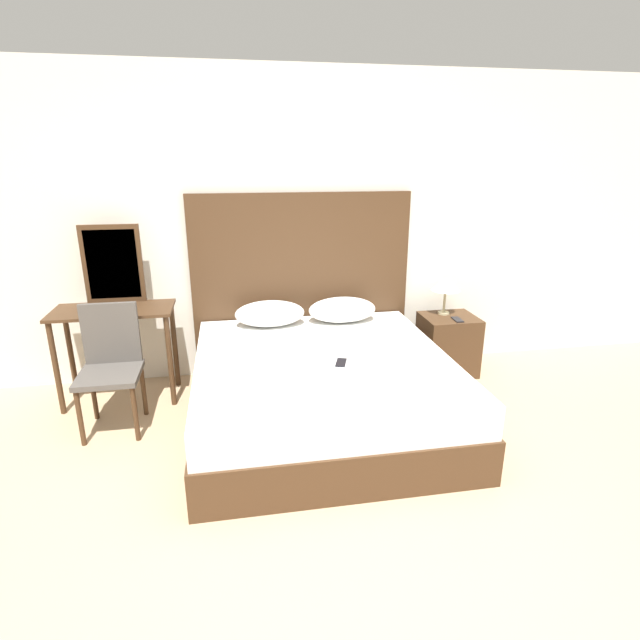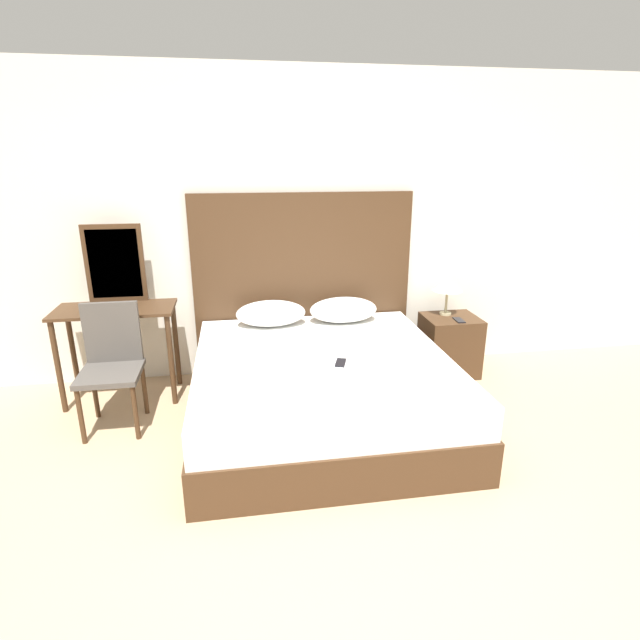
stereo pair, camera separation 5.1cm
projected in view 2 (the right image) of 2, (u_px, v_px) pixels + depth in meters
name	position (u px, v px, depth m)	size (l,w,h in m)	color
ground_plane	(373.00, 580.00, 2.43)	(16.00, 16.00, 0.00)	tan
wall_back	(301.00, 228.00, 4.50)	(10.00, 0.06, 2.70)	silver
bed	(322.00, 389.00, 3.81)	(1.90, 2.00, 0.55)	#422B19
headboard	(304.00, 285.00, 4.60)	(1.99, 0.05, 1.67)	#422B19
pillow_left	(271.00, 313.00, 4.36)	(0.61, 0.35, 0.22)	white
pillow_right	(343.00, 310.00, 4.47)	(0.61, 0.35, 0.22)	white
phone_on_bed	(341.00, 363.00, 3.59)	(0.11, 0.16, 0.01)	black
nightstand	(449.00, 345.00, 4.69)	(0.49, 0.44, 0.55)	#422B19
table_lamp	(448.00, 285.00, 4.59)	(0.27, 0.27, 0.35)	tan
phone_on_nightstand	(459.00, 320.00, 4.50)	(0.08, 0.15, 0.01)	black
vanity_desk	(117.00, 326.00, 4.09)	(0.94, 0.46, 0.80)	#422B19
vanity_mirror	(115.00, 264.00, 4.13)	(0.47, 0.03, 0.65)	#422B19
chair	(112.00, 359.00, 3.73)	(0.43, 0.45, 0.93)	#4C4742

